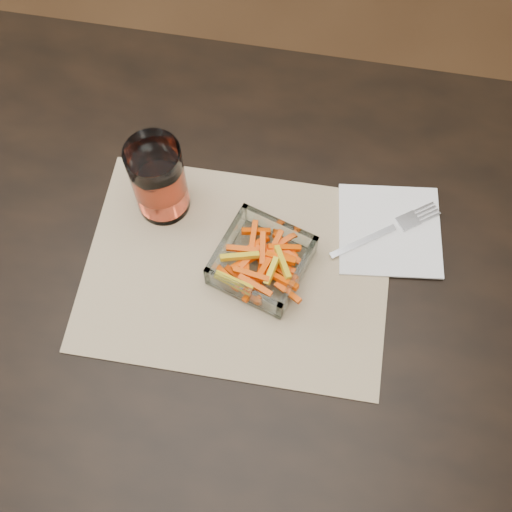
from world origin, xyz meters
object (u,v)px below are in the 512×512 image
object	(u,v)px
dining_table	(193,294)
tumbler	(159,181)
fork	(389,230)
glass_bowl	(262,262)

from	to	relation	value
dining_table	tumbler	bearing A→B (deg)	119.44
fork	glass_bowl	bearing A→B (deg)	-98.83
fork	dining_table	bearing A→B (deg)	-103.50
glass_bowl	tumbler	xyz separation A→B (m)	(-0.17, 0.08, 0.05)
glass_bowl	fork	distance (m)	0.20
glass_bowl	tumbler	distance (m)	0.19
dining_table	tumbler	size ratio (longest dim) A/B	11.29
tumbler	dining_table	bearing A→B (deg)	-60.56
tumbler	fork	bearing A→B (deg)	1.93
glass_bowl	fork	size ratio (longest dim) A/B	0.96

